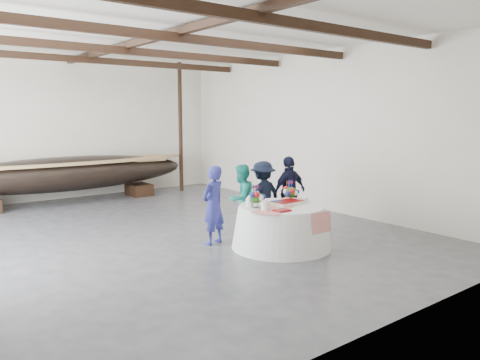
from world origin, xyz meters
TOP-DOWN VIEW (x-y plane):
  - floor at (0.00, 0.00)m, footprint 10.00×12.00m
  - wall_back at (0.00, 6.00)m, footprint 10.00×0.02m
  - wall_front at (0.00, -6.00)m, footprint 10.00×0.02m
  - wall_right at (5.00, 0.00)m, footprint 0.02×12.00m
  - ceiling at (0.00, 0.00)m, footprint 10.00×12.00m
  - pavilion_structure at (0.00, 0.85)m, footprint 9.80×11.76m
  - longboat_display at (-0.46, 5.03)m, footprint 7.71×1.54m
  - banquet_table at (1.45, -2.49)m, footprint 2.05×2.05m
  - tabletop_items at (1.38, -2.37)m, footprint 1.94×1.32m
  - guest_woman_blue at (0.49, -1.41)m, footprint 0.70×0.56m
  - guest_woman_teal at (1.53, -1.03)m, footprint 0.91×0.79m
  - guest_man_left at (2.16, -1.05)m, footprint 1.09×0.67m
  - guest_man_right at (2.77, -1.33)m, footprint 1.03×0.46m

SIDE VIEW (x-z plane):
  - floor at x=0.00m, z-range -0.01..0.01m
  - banquet_table at x=1.45m, z-range 0.00..0.88m
  - guest_woman_teal at x=1.53m, z-range 0.00..1.59m
  - guest_man_left at x=2.16m, z-range 0.00..1.63m
  - guest_woman_blue at x=0.49m, z-range 0.00..1.67m
  - guest_man_right at x=2.77m, z-range 0.00..1.73m
  - longboat_display at x=-0.46m, z-range 0.20..1.65m
  - tabletop_items at x=1.38m, z-range 0.82..1.22m
  - wall_back at x=0.00m, z-range 0.00..4.50m
  - wall_front at x=0.00m, z-range 0.00..4.50m
  - wall_right at x=5.00m, z-range 0.00..4.50m
  - pavilion_structure at x=0.00m, z-range 1.75..6.25m
  - ceiling at x=0.00m, z-range 4.50..4.50m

